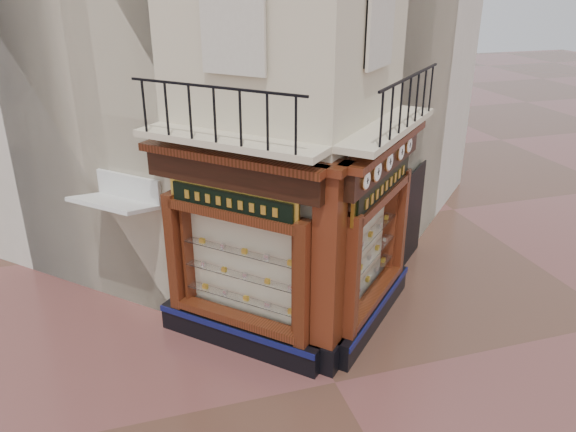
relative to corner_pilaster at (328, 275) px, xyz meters
name	(u,v)px	position (x,y,z in m)	size (l,w,h in m)	color
ground	(335,383)	(0.00, -0.50, -1.95)	(80.00, 80.00, 0.00)	#513225
main_building	(248,10)	(0.00, 5.66, 4.05)	(8.00, 8.00, 12.00)	beige
neighbour_left	(136,27)	(-2.47, 8.13, 3.55)	(8.00, 8.00, 11.00)	beige
neighbour_right	(312,23)	(2.47, 8.13, 3.55)	(8.00, 8.00, 11.00)	beige
shopfront_left	(236,257)	(-1.41, 1.07, 0.03)	(2.86, 2.86, 3.98)	black
shopfront_right	(376,238)	(1.41, 1.07, 0.03)	(2.86, 2.86, 3.98)	black
corner_pilaster	(328,275)	(0.00, 0.00, 0.00)	(0.85, 0.85, 3.98)	black
balcony	(312,134)	(0.00, 0.99, 2.27)	(5.94, 2.97, 1.03)	beige
clock_a	(366,180)	(0.62, 0.02, 1.67)	(0.27, 0.27, 0.33)	#CD8D44
clock_b	(377,171)	(1.00, 0.39, 1.67)	(0.31, 0.31, 0.39)	#CD8D44
clock_c	(389,161)	(1.45, 0.85, 1.67)	(0.30, 0.30, 0.37)	#CD8D44
clock_d	(400,152)	(1.95, 1.35, 1.67)	(0.29, 0.29, 0.36)	#CD8D44
clock_e	(408,145)	(2.32, 1.71, 1.67)	(0.27, 0.27, 0.33)	#CD8D44
awning	(129,317)	(-3.47, 2.76, -1.95)	(1.60, 0.96, 0.08)	silver
signboard_left	(231,202)	(-1.46, 1.01, 1.15)	(1.92, 1.92, 0.51)	yellow
signboard_right	(383,185)	(1.46, 1.01, 1.15)	(2.19, 2.19, 0.59)	yellow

